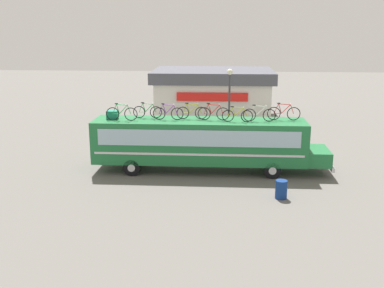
{
  "coord_description": "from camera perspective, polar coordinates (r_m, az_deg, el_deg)",
  "views": [
    {
      "loc": [
        1.26,
        -25.09,
        8.01
      ],
      "look_at": [
        -0.41,
        0.0,
        1.57
      ],
      "focal_mm": 43.01,
      "sensor_mm": 36.0,
      "label": 1
    }
  ],
  "objects": [
    {
      "name": "ground_plane",
      "position": [
        26.37,
        0.89,
        -3.32
      ],
      "size": [
        120.0,
        120.0,
        0.0
      ],
      "primitive_type": "plane",
      "color": "#605E59"
    },
    {
      "name": "bus",
      "position": [
        25.88,
        1.4,
        0.33
      ],
      "size": [
        13.27,
        2.59,
        2.95
      ],
      "color": "#1E6B38",
      "rests_on": "ground"
    },
    {
      "name": "luggage_bag_1",
      "position": [
        26.32,
        -9.85,
        3.58
      ],
      "size": [
        0.61,
        0.46,
        0.46
      ],
      "primitive_type": "cube",
      "color": "#1E7F66",
      "rests_on": "bus"
    },
    {
      "name": "rooftop_bicycle_1",
      "position": [
        25.73,
        -8.71,
        3.77
      ],
      "size": [
        1.76,
        0.44,
        0.98
      ],
      "color": "black",
      "rests_on": "bus"
    },
    {
      "name": "rooftop_bicycle_2",
      "position": [
        26.28,
        -5.55,
        4.03
      ],
      "size": [
        1.65,
        0.44,
        0.91
      ],
      "color": "black",
      "rests_on": "bus"
    },
    {
      "name": "rooftop_bicycle_3",
      "position": [
        25.67,
        -2.99,
        3.85
      ],
      "size": [
        1.72,
        0.44,
        0.93
      ],
      "color": "black",
      "rests_on": "bus"
    },
    {
      "name": "rooftop_bicycle_4",
      "position": [
        25.85,
        -0.01,
        3.95
      ],
      "size": [
        1.74,
        0.44,
        0.93
      ],
      "color": "black",
      "rests_on": "bus"
    },
    {
      "name": "rooftop_bicycle_5",
      "position": [
        25.57,
        2.68,
        3.84
      ],
      "size": [
        1.77,
        0.44,
        0.96
      ],
      "color": "black",
      "rests_on": "bus"
    },
    {
      "name": "rooftop_bicycle_6",
      "position": [
        25.21,
        5.64,
        3.56
      ],
      "size": [
        1.69,
        0.44,
        0.87
      ],
      "color": "black",
      "rests_on": "bus"
    },
    {
      "name": "rooftop_bicycle_7",
      "position": [
        25.46,
        8.34,
        3.64
      ],
      "size": [
        1.79,
        0.44,
        0.94
      ],
      "color": "black",
      "rests_on": "bus"
    },
    {
      "name": "rooftop_bicycle_8",
      "position": [
        26.04,
        11.3,
        3.79
      ],
      "size": [
        1.83,
        0.44,
        0.98
      ],
      "color": "black",
      "rests_on": "bus"
    },
    {
      "name": "roadside_building",
      "position": [
        41.58,
        2.62,
        6.33
      ],
      "size": [
        10.55,
        7.53,
        4.29
      ],
      "color": "silver",
      "rests_on": "ground"
    },
    {
      "name": "trash_bin",
      "position": [
        22.49,
        11.0,
        -5.55
      ],
      "size": [
        0.56,
        0.56,
        0.9
      ],
      "primitive_type": "cylinder",
      "color": "navy",
      "rests_on": "ground"
    },
    {
      "name": "street_lamp",
      "position": [
        32.01,
        4.66,
        6.15
      ],
      "size": [
        0.4,
        0.4,
        5.21
      ],
      "color": "#38383D",
      "rests_on": "ground"
    }
  ]
}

